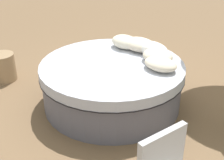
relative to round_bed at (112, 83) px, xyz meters
name	(u,v)px	position (x,y,z in m)	size (l,w,h in m)	color
ground_plane	(112,103)	(0.00, 0.00, -0.34)	(16.00, 16.00, 0.00)	brown
round_bed	(112,83)	(0.00, 0.00, 0.00)	(2.14, 2.14, 0.67)	#595966
throw_pillow_0	(161,64)	(-0.64, -0.31, 0.41)	(0.49, 0.36, 0.17)	beige
throw_pillow_1	(158,56)	(-0.45, -0.50, 0.42)	(0.46, 0.39, 0.19)	beige
throw_pillow_2	(152,49)	(-0.25, -0.66, 0.44)	(0.53, 0.30, 0.22)	white
throw_pillow_3	(139,44)	(0.02, -0.68, 0.43)	(0.54, 0.40, 0.21)	beige
throw_pillow_4	(125,42)	(0.26, -0.61, 0.44)	(0.48, 0.34, 0.21)	beige
side_table	(3,67)	(1.96, 0.69, -0.10)	(0.43, 0.43, 0.49)	#997A56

